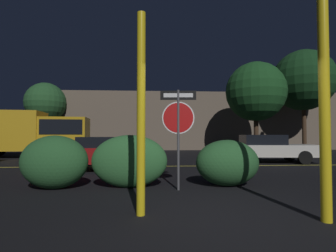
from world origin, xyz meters
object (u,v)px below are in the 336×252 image
at_px(stop_sign, 178,119).
at_px(tree_1, 256,92).
at_px(hedge_bush_2, 130,161).
at_px(delivery_truck, 29,132).
at_px(hedge_bush_1, 55,162).
at_px(street_lamp, 327,91).
at_px(passing_car_2, 100,153).
at_px(yellow_pole_right, 324,105).
at_px(tree_0, 45,103).
at_px(yellow_pole_left, 141,113).
at_px(hedge_bush_3, 227,163).
at_px(passing_car_3, 265,148).
at_px(tree_2, 303,80).

xyz_separation_m(stop_sign, tree_1, (6.61, 11.60, 2.63)).
relative_size(hedge_bush_2, delivery_truck, 0.27).
distance_m(hedge_bush_1, street_lamp, 16.02).
bearing_deg(passing_car_2, yellow_pole_right, -147.28).
bearing_deg(delivery_truck, tree_0, -171.10).
xyz_separation_m(yellow_pole_left, hedge_bush_2, (-0.38, 2.27, -1.02)).
bearing_deg(hedge_bush_3, hedge_bush_2, -178.65).
height_order(stop_sign, passing_car_2, stop_sign).
relative_size(hedge_bush_3, street_lamp, 0.24).
bearing_deg(passing_car_3, passing_car_2, -66.61).
relative_size(street_lamp, tree_1, 1.05).
bearing_deg(hedge_bush_1, stop_sign, -6.53).
relative_size(yellow_pole_right, tree_0, 0.64).
bearing_deg(tree_0, tree_1, -13.55).
distance_m(hedge_bush_3, street_lamp, 12.71).
xyz_separation_m(passing_car_2, passing_car_3, (7.28, 2.33, 0.02)).
bearing_deg(tree_1, delivery_truck, -172.38).
xyz_separation_m(stop_sign, street_lamp, (10.03, 9.05, 2.28)).
distance_m(hedge_bush_1, passing_car_3, 9.57).
relative_size(hedge_bush_3, tree_1, 0.25).
bearing_deg(stop_sign, passing_car_2, 129.02).
xyz_separation_m(yellow_pole_right, tree_1, (4.61, 14.00, 2.55)).
height_order(passing_car_2, street_lamp, street_lamp).
relative_size(passing_car_3, tree_1, 0.77).
height_order(passing_car_3, tree_0, tree_0).
xyz_separation_m(passing_car_2, delivery_truck, (-5.31, 6.02, 0.84)).
relative_size(yellow_pole_right, hedge_bush_2, 1.88).
bearing_deg(tree_0, hedge_bush_3, -54.82).
distance_m(hedge_bush_2, street_lamp, 14.56).
bearing_deg(passing_car_3, hedge_bush_2, -40.96).
distance_m(hedge_bush_1, hedge_bush_2, 1.82).
xyz_separation_m(stop_sign, hedge_bush_3, (1.31, 0.44, -1.10)).
bearing_deg(delivery_truck, tree_1, 92.78).
height_order(yellow_pole_right, street_lamp, street_lamp).
distance_m(passing_car_2, tree_1, 12.67).
xyz_separation_m(street_lamp, tree_2, (1.18, 4.42, 1.59)).
relative_size(hedge_bush_3, passing_car_3, 0.33).
height_order(hedge_bush_2, tree_0, tree_0).
distance_m(delivery_truck, tree_1, 14.86).
bearing_deg(tree_0, yellow_pole_right, -57.71).
bearing_deg(tree_2, yellow_pole_left, -128.02).
bearing_deg(hedge_bush_2, stop_sign, -17.70).
bearing_deg(tree_2, hedge_bush_1, -137.26).
relative_size(hedge_bush_1, tree_2, 0.20).
bearing_deg(tree_1, yellow_pole_left, -118.80).
xyz_separation_m(yellow_pole_right, passing_car_3, (2.74, 8.37, -1.10)).
distance_m(stop_sign, tree_2, 17.95).
distance_m(hedge_bush_2, delivery_truck, 11.47).
distance_m(yellow_pole_right, street_lamp, 14.15).
bearing_deg(tree_0, tree_2, -5.47).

